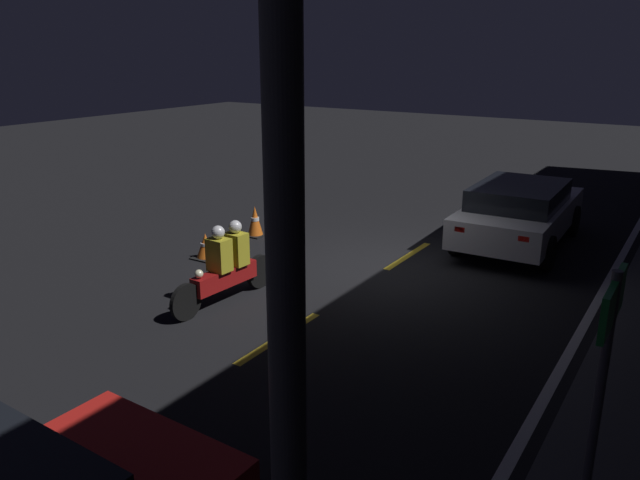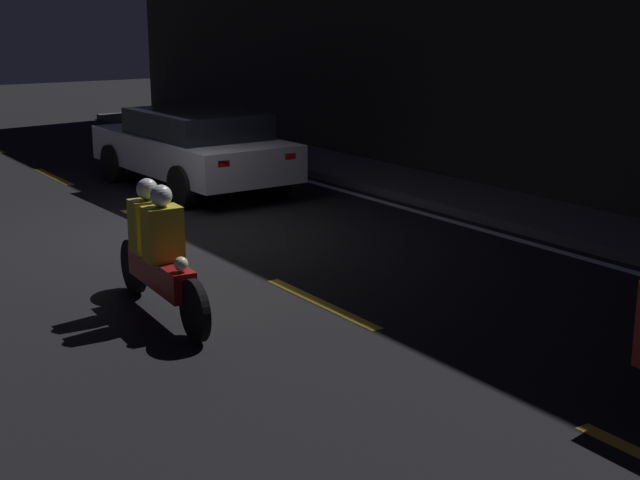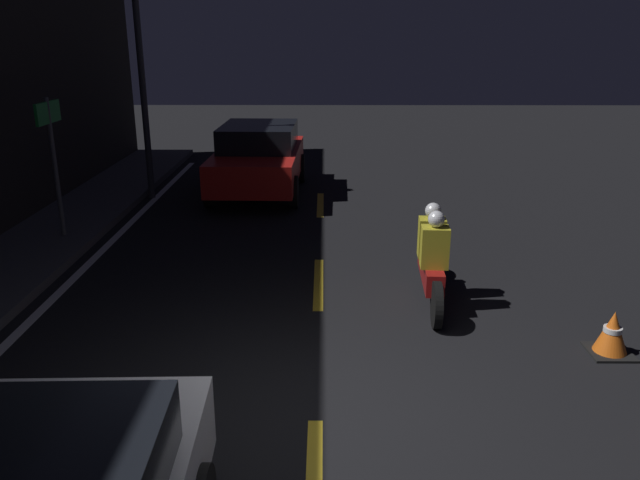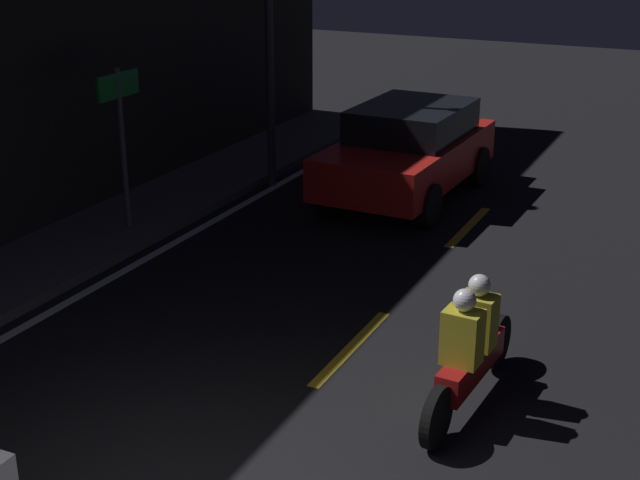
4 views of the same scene
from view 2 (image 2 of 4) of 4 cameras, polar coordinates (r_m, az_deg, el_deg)
ground_plane at (r=12.45m, az=-8.98°, el=0.24°), size 56.00×56.00×0.00m
raised_curb at (r=15.06m, az=7.91°, el=3.01°), size 28.00×1.71×0.14m
lane_dash_b at (r=17.49m, az=-16.69°, el=3.91°), size 2.00×0.14×0.01m
lane_dash_c at (r=13.34m, az=-10.81°, el=1.12°), size 2.00×0.14×0.01m
lane_dash_d at (r=9.51m, az=0.06°, el=-4.03°), size 2.00×0.14×0.01m
lane_solid_kerb at (r=14.37m, az=4.61°, el=2.29°), size 25.20×0.14×0.01m
sedan_white at (r=15.62m, az=-8.13°, el=5.99°), size 4.45×2.09×1.38m
motorcycle at (r=9.16m, az=-10.32°, el=-0.85°), size 2.34×0.40×1.37m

